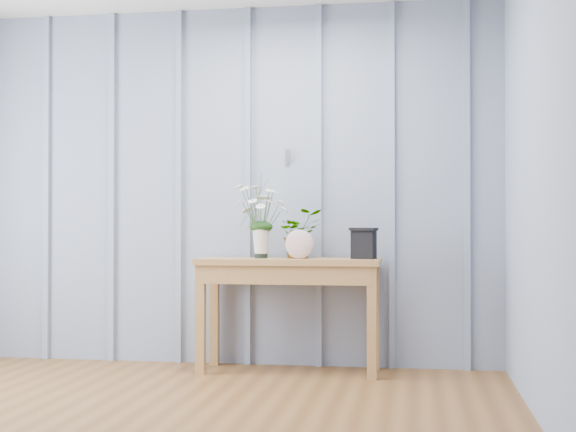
% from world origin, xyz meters
% --- Properties ---
extents(room_shell, '(4.00, 4.50, 2.50)m').
position_xyz_m(room_shell, '(0.00, 0.92, 1.99)').
color(room_shell, '#8590A7').
rests_on(room_shell, ground).
extents(sideboard, '(1.20, 0.45, 0.75)m').
position_xyz_m(sideboard, '(0.58, 1.99, 0.64)').
color(sideboard, '#A1713C').
rests_on(sideboard, ground).
extents(daisy_vase, '(0.38, 0.29, 0.54)m').
position_xyz_m(daisy_vase, '(0.39, 1.99, 1.09)').
color(daisy_vase, black).
rests_on(daisy_vase, sideboard).
extents(spider_plant, '(0.38, 0.36, 0.33)m').
position_xyz_m(spider_plant, '(0.64, 2.08, 0.91)').
color(spider_plant, '#123710').
rests_on(spider_plant, sideboard).
extents(felt_disc_vessel, '(0.20, 0.08, 0.19)m').
position_xyz_m(felt_disc_vessel, '(0.66, 1.91, 0.85)').
color(felt_disc_vessel, '#975962').
rests_on(felt_disc_vessel, sideboard).
extents(carved_box, '(0.19, 0.16, 0.20)m').
position_xyz_m(carved_box, '(1.07, 1.99, 0.85)').
color(carved_box, black).
rests_on(carved_box, sideboard).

